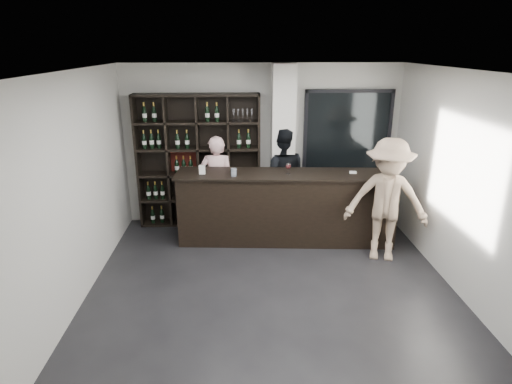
{
  "coord_description": "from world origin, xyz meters",
  "views": [
    {
      "loc": [
        -0.43,
        -4.93,
        3.19
      ],
      "look_at": [
        -0.18,
        1.1,
        1.11
      ],
      "focal_mm": 30.0,
      "sensor_mm": 36.0,
      "label": 1
    }
  ],
  "objects_px": {
    "tasting_counter": "(286,207)",
    "taster_black": "(282,178)",
    "taster_pink": "(217,182)",
    "customer": "(387,201)",
    "wine_shelf": "(199,161)"
  },
  "relations": [
    {
      "from": "customer",
      "to": "wine_shelf",
      "type": "bearing_deg",
      "value": 168.97
    },
    {
      "from": "tasting_counter",
      "to": "taster_pink",
      "type": "xyz_separation_m",
      "value": [
        -1.18,
        0.65,
        0.25
      ]
    },
    {
      "from": "tasting_counter",
      "to": "customer",
      "type": "height_order",
      "value": "customer"
    },
    {
      "from": "tasting_counter",
      "to": "taster_black",
      "type": "xyz_separation_m",
      "value": [
        -0.01,
        0.65,
        0.32
      ]
    },
    {
      "from": "tasting_counter",
      "to": "customer",
      "type": "bearing_deg",
      "value": -22.01
    },
    {
      "from": "taster_black",
      "to": "wine_shelf",
      "type": "bearing_deg",
      "value": -1.28
    },
    {
      "from": "taster_black",
      "to": "taster_pink",
      "type": "bearing_deg",
      "value": 5.06
    },
    {
      "from": "taster_pink",
      "to": "taster_black",
      "type": "relative_size",
      "value": 0.92
    },
    {
      "from": "taster_black",
      "to": "customer",
      "type": "bearing_deg",
      "value": 142.39
    },
    {
      "from": "wine_shelf",
      "to": "taster_black",
      "type": "bearing_deg",
      "value": -6.34
    },
    {
      "from": "wine_shelf",
      "to": "customer",
      "type": "height_order",
      "value": "wine_shelf"
    },
    {
      "from": "customer",
      "to": "tasting_counter",
      "type": "bearing_deg",
      "value": 170.39
    },
    {
      "from": "wine_shelf",
      "to": "tasting_counter",
      "type": "bearing_deg",
      "value": -28.52
    },
    {
      "from": "wine_shelf",
      "to": "tasting_counter",
      "type": "relative_size",
      "value": 0.66
    },
    {
      "from": "tasting_counter",
      "to": "taster_black",
      "type": "bearing_deg",
      "value": 95.04
    }
  ]
}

